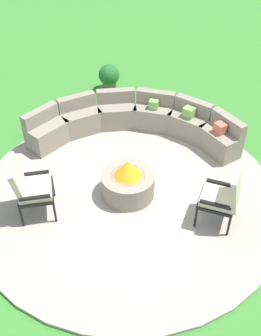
{
  "coord_description": "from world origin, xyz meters",
  "views": [
    {
      "loc": [
        1.08,
        -4.74,
        4.76
      ],
      "look_at": [
        0.0,
        0.2,
        0.45
      ],
      "focal_mm": 43.64,
      "sensor_mm": 36.0,
      "label": 1
    }
  ],
  "objects": [
    {
      "name": "lounge_chair_front_left",
      "position": [
        -1.36,
        -0.7,
        0.6
      ],
      "size": [
        0.75,
        0.78,
        1.02
      ],
      "rotation": [
        0.0,
        0.0,
        5.12
      ],
      "color": "black",
      "rests_on": "patio_circle"
    },
    {
      "name": "ground_plane",
      "position": [
        0.0,
        0.0,
        0.0
      ],
      "size": [
        24.0,
        24.0,
        0.0
      ],
      "primitive_type": "plane",
      "color": "#387A2D"
    },
    {
      "name": "potted_plant_2",
      "position": [
        -1.19,
        3.37,
        0.33
      ],
      "size": [
        0.47,
        0.47,
        0.61
      ],
      "color": "#605B56",
      "rests_on": "ground_plane"
    },
    {
      "name": "curved_stone_bench",
      "position": [
        -0.23,
        1.64,
        0.35
      ],
      "size": [
        3.95,
        1.7,
        0.72
      ],
      "color": "gray",
      "rests_on": "patio_circle"
    },
    {
      "name": "lounge_chair_front_right",
      "position": [
        1.5,
        -0.27,
        0.59
      ],
      "size": [
        0.63,
        0.61,
        0.99
      ],
      "rotation": [
        0.0,
        0.0,
        7.72
      ],
      "color": "black",
      "rests_on": "patio_circle"
    },
    {
      "name": "patio_circle",
      "position": [
        0.0,
        0.0,
        0.03
      ],
      "size": [
        4.98,
        4.98,
        0.06
      ],
      "primitive_type": "cylinder",
      "color": "#9E9384",
      "rests_on": "ground_plane"
    },
    {
      "name": "fire_pit",
      "position": [
        0.0,
        0.0,
        0.32
      ],
      "size": [
        0.87,
        0.87,
        0.69
      ],
      "color": "gray",
      "rests_on": "patio_circle"
    }
  ]
}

